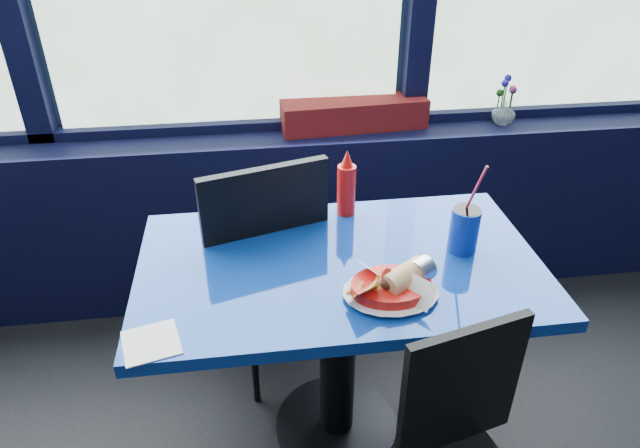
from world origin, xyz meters
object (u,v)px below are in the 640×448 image
at_px(planter_box, 354,114).
at_px(ketchup_bottle, 346,186).
at_px(near_table, 339,308).
at_px(flower_vase, 504,110).
at_px(soda_cup, 464,229).
at_px(food_basket, 393,286).
at_px(chair_near_back, 277,257).

xyz_separation_m(planter_box, ketchup_bottle, (-0.14, -0.62, -0.01)).
xyz_separation_m(near_table, flower_vase, (0.86, 0.86, 0.30)).
distance_m(near_table, soda_cup, 0.46).
bearing_deg(planter_box, ketchup_bottle, -106.62).
bearing_deg(food_basket, ketchup_bottle, 87.26).
bearing_deg(flower_vase, planter_box, 176.24).
relative_size(flower_vase, food_basket, 0.82).
bearing_deg(near_table, ketchup_bottle, 76.58).
height_order(planter_box, ketchup_bottle, ketchup_bottle).
distance_m(chair_near_back, ketchup_bottle, 0.38).
xyz_separation_m(near_table, planter_box, (0.21, 0.90, 0.29)).
distance_m(flower_vase, food_basket, 1.28).
bearing_deg(near_table, chair_near_back, 118.62).
distance_m(flower_vase, ketchup_bottle, 0.99).
bearing_deg(ketchup_bottle, food_basket, -83.59).
height_order(planter_box, soda_cup, soda_cup).
height_order(chair_near_back, planter_box, chair_near_back).
bearing_deg(chair_near_back, near_table, 102.93).
relative_size(chair_near_back, ketchup_bottle, 4.20).
bearing_deg(food_basket, planter_box, 75.97).
bearing_deg(soda_cup, ketchup_bottle, 139.80).
xyz_separation_m(chair_near_back, planter_box, (0.38, 0.59, 0.30)).
height_order(near_table, chair_near_back, chair_near_back).
bearing_deg(flower_vase, soda_cup, -119.58).
xyz_separation_m(chair_near_back, flower_vase, (1.04, 0.54, 0.30)).
bearing_deg(planter_box, soda_cup, -82.74).
height_order(flower_vase, food_basket, flower_vase).
bearing_deg(food_basket, soda_cup, 26.27).
bearing_deg(food_basket, chair_near_back, 111.45).
relative_size(near_table, planter_box, 1.93).
bearing_deg(flower_vase, ketchup_bottle, -143.89).
relative_size(planter_box, food_basket, 2.38).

